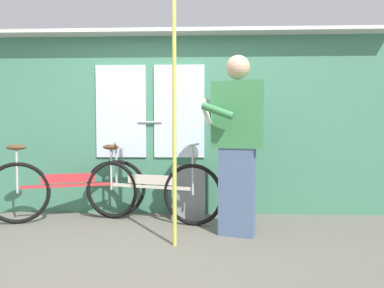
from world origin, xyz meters
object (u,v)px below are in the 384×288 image
(bicycle_near_door, at_px, (68,189))
(trash_bin_by_wall, at_px, (189,192))
(handrail_pole, at_px, (174,125))
(passenger_reading_newspaper, at_px, (236,141))
(bicycle_leaning_behind, at_px, (150,190))

(bicycle_near_door, bearing_deg, trash_bin_by_wall, -8.98)
(bicycle_near_door, bearing_deg, handrail_pole, -46.92)
(bicycle_near_door, xyz_separation_m, handrail_pole, (1.26, -0.75, 0.70))
(bicycle_near_door, relative_size, handrail_pole, 0.78)
(passenger_reading_newspaper, distance_m, handrail_pole, 0.67)
(bicycle_leaning_behind, bearing_deg, bicycle_near_door, -165.98)
(trash_bin_by_wall, bearing_deg, handrail_pole, -95.23)
(bicycle_leaning_behind, height_order, trash_bin_by_wall, bicycle_leaning_behind)
(bicycle_near_door, bearing_deg, passenger_reading_newspaper, -29.39)
(bicycle_leaning_behind, xyz_separation_m, handrail_pole, (0.34, -0.73, 0.71))
(passenger_reading_newspaper, height_order, handrail_pole, handrail_pole)
(bicycle_near_door, distance_m, passenger_reading_newspaper, 1.96)
(bicycle_leaning_behind, bearing_deg, passenger_reading_newspaper, -9.52)
(bicycle_leaning_behind, xyz_separation_m, passenger_reading_newspaper, (0.91, -0.41, 0.56))
(bicycle_near_door, distance_m, trash_bin_by_wall, 1.36)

